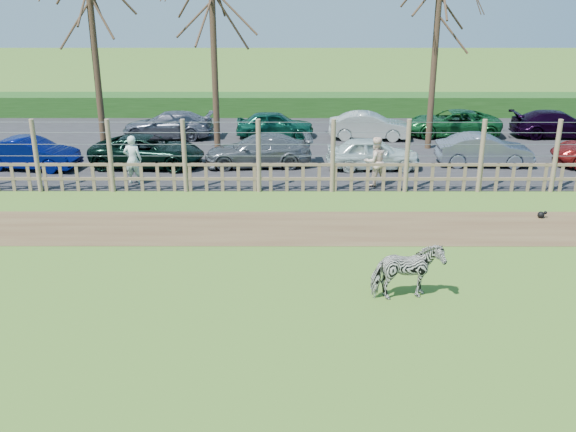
{
  "coord_description": "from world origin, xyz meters",
  "views": [
    {
      "loc": [
        1.03,
        -12.95,
        6.72
      ],
      "look_at": [
        1.0,
        2.5,
        1.1
      ],
      "focal_mm": 40.0,
      "sensor_mm": 36.0,
      "label": 1
    }
  ],
  "objects_px": {
    "tree_left": "(91,14)",
    "car_13": "(557,124)",
    "tree_right": "(437,22)",
    "car_9": "(168,125)",
    "visitor_a": "(133,160)",
    "car_10": "(275,124)",
    "car_3": "(258,151)",
    "car_11": "(369,126)",
    "zebra": "(407,272)",
    "crow": "(541,215)",
    "car_2": "(148,151)",
    "tree_mid": "(213,33)",
    "car_12": "(452,123)",
    "visitor_b": "(375,161)",
    "car_1": "(30,154)",
    "car_5": "(484,150)",
    "car_4": "(373,153)"
  },
  "relations": [
    {
      "from": "tree_left",
      "to": "car_13",
      "type": "relative_size",
      "value": 1.9
    },
    {
      "from": "tree_right",
      "to": "car_9",
      "type": "relative_size",
      "value": 1.78
    },
    {
      "from": "visitor_a",
      "to": "car_10",
      "type": "bearing_deg",
      "value": -121.27
    },
    {
      "from": "car_3",
      "to": "car_11",
      "type": "relative_size",
      "value": 1.14
    },
    {
      "from": "zebra",
      "to": "visitor_a",
      "type": "height_order",
      "value": "visitor_a"
    },
    {
      "from": "tree_right",
      "to": "crow",
      "type": "relative_size",
      "value": 26.29
    },
    {
      "from": "car_2",
      "to": "car_9",
      "type": "distance_m",
      "value": 4.85
    },
    {
      "from": "visitor_a",
      "to": "car_2",
      "type": "xyz_separation_m",
      "value": [
        0.03,
        2.25,
        -0.26
      ]
    },
    {
      "from": "tree_mid",
      "to": "car_12",
      "type": "height_order",
      "value": "tree_mid"
    },
    {
      "from": "visitor_a",
      "to": "crow",
      "type": "relative_size",
      "value": 6.17
    },
    {
      "from": "tree_mid",
      "to": "crow",
      "type": "bearing_deg",
      "value": -37.3
    },
    {
      "from": "visitor_b",
      "to": "car_2",
      "type": "height_order",
      "value": "visitor_b"
    },
    {
      "from": "tree_mid",
      "to": "car_12",
      "type": "distance_m",
      "value": 11.73
    },
    {
      "from": "visitor_b",
      "to": "car_12",
      "type": "bearing_deg",
      "value": -139.33
    },
    {
      "from": "car_2",
      "to": "car_1",
      "type": "bearing_deg",
      "value": 98.78
    },
    {
      "from": "car_3",
      "to": "car_5",
      "type": "relative_size",
      "value": 1.14
    },
    {
      "from": "car_1",
      "to": "car_5",
      "type": "height_order",
      "value": "same"
    },
    {
      "from": "tree_mid",
      "to": "car_3",
      "type": "xyz_separation_m",
      "value": [
        1.83,
        -2.33,
        -4.23
      ]
    },
    {
      "from": "tree_mid",
      "to": "car_4",
      "type": "xyz_separation_m",
      "value": [
        6.22,
        -2.74,
        -4.23
      ]
    },
    {
      "from": "tree_left",
      "to": "car_2",
      "type": "bearing_deg",
      "value": -34.75
    },
    {
      "from": "tree_mid",
      "to": "car_1",
      "type": "xyz_separation_m",
      "value": [
        -6.8,
        -2.81,
        -4.23
      ]
    },
    {
      "from": "car_11",
      "to": "car_9",
      "type": "bearing_deg",
      "value": 93.68
    },
    {
      "from": "visitor_b",
      "to": "tree_left",
      "type": "bearing_deg",
      "value": -39.3
    },
    {
      "from": "tree_mid",
      "to": "car_12",
      "type": "bearing_deg",
      "value": 15.03
    },
    {
      "from": "crow",
      "to": "car_3",
      "type": "distance_m",
      "value": 10.61
    },
    {
      "from": "crow",
      "to": "tree_left",
      "type": "bearing_deg",
      "value": 154.81
    },
    {
      "from": "visitor_a",
      "to": "car_10",
      "type": "height_order",
      "value": "visitor_a"
    },
    {
      "from": "tree_mid",
      "to": "zebra",
      "type": "height_order",
      "value": "tree_mid"
    },
    {
      "from": "tree_right",
      "to": "car_5",
      "type": "distance_m",
      "value": 5.59
    },
    {
      "from": "tree_left",
      "to": "car_13",
      "type": "xyz_separation_m",
      "value": [
        19.83,
        3.65,
        -4.98
      ]
    },
    {
      "from": "car_9",
      "to": "visitor_a",
      "type": "bearing_deg",
      "value": 3.13
    },
    {
      "from": "tree_mid",
      "to": "visitor_b",
      "type": "relative_size",
      "value": 3.96
    },
    {
      "from": "tree_left",
      "to": "car_9",
      "type": "bearing_deg",
      "value": 59.55
    },
    {
      "from": "zebra",
      "to": "car_12",
      "type": "xyz_separation_m",
      "value": [
        4.91,
        16.29,
        -0.02
      ]
    },
    {
      "from": "tree_mid",
      "to": "tree_left",
      "type": "bearing_deg",
      "value": -167.47
    },
    {
      "from": "crow",
      "to": "car_1",
      "type": "xyz_separation_m",
      "value": [
        -17.49,
        5.34,
        0.53
      ]
    },
    {
      "from": "car_13",
      "to": "zebra",
      "type": "bearing_deg",
      "value": 149.75
    },
    {
      "from": "tree_mid",
      "to": "car_11",
      "type": "xyz_separation_m",
      "value": [
        6.66,
        2.22,
        -4.23
      ]
    },
    {
      "from": "car_3",
      "to": "car_10",
      "type": "distance_m",
      "value": 4.93
    },
    {
      "from": "car_2",
      "to": "car_13",
      "type": "height_order",
      "value": "same"
    },
    {
      "from": "tree_right",
      "to": "car_9",
      "type": "height_order",
      "value": "tree_right"
    },
    {
      "from": "car_13",
      "to": "car_12",
      "type": "bearing_deg",
      "value": 88.54
    },
    {
      "from": "car_11",
      "to": "tree_left",
      "type": "bearing_deg",
      "value": 110.97
    },
    {
      "from": "car_2",
      "to": "car_12",
      "type": "distance_m",
      "value": 14.02
    },
    {
      "from": "car_5",
      "to": "zebra",
      "type": "bearing_deg",
      "value": 158.97
    },
    {
      "from": "tree_mid",
      "to": "car_4",
      "type": "relative_size",
      "value": 1.94
    },
    {
      "from": "car_1",
      "to": "car_10",
      "type": "xyz_separation_m",
      "value": [
        9.17,
        5.38,
        0.0
      ]
    },
    {
      "from": "zebra",
      "to": "car_11",
      "type": "distance_m",
      "value": 15.7
    },
    {
      "from": "car_12",
      "to": "tree_right",
      "type": "bearing_deg",
      "value": -30.72
    },
    {
      "from": "car_9",
      "to": "car_12",
      "type": "distance_m",
      "value": 13.07
    }
  ]
}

